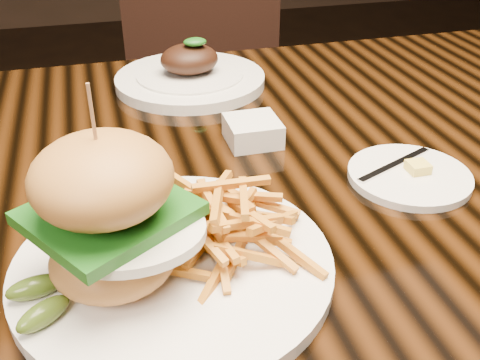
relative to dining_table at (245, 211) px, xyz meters
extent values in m
cube|color=black|center=(0.00, 0.00, 0.06)|extent=(1.60, 0.90, 0.04)
cylinder|color=silver|center=(-0.13, -0.19, 0.08)|extent=(0.31, 0.31, 0.01)
ellipsoid|color=#A67835|center=(-0.18, -0.20, 0.12)|extent=(0.12, 0.12, 0.05)
ellipsoid|color=silver|center=(-0.16, -0.22, 0.15)|extent=(0.13, 0.10, 0.01)
ellipsoid|color=orange|center=(-0.14, -0.22, 0.15)|extent=(0.03, 0.03, 0.01)
cube|color=#1B6419|center=(-0.18, -0.20, 0.16)|extent=(0.18, 0.17, 0.01)
ellipsoid|color=#976129|center=(-0.18, -0.20, 0.20)|extent=(0.12, 0.12, 0.07)
cylinder|color=#986B46|center=(-0.18, -0.20, 0.24)|extent=(0.00, 0.00, 0.09)
ellipsoid|color=#324412|center=(-0.25, -0.25, 0.10)|extent=(0.05, 0.05, 0.02)
ellipsoid|color=#324412|center=(-0.25, -0.21, 0.10)|extent=(0.05, 0.03, 0.02)
cylinder|color=silver|center=(0.19, -0.09, 0.08)|extent=(0.15, 0.15, 0.01)
cube|color=#E4CC4A|center=(0.20, -0.09, 0.09)|extent=(0.03, 0.03, 0.01)
cube|color=silver|center=(0.18, -0.07, 0.09)|extent=(0.13, 0.06, 0.00)
cube|color=silver|center=(0.03, 0.06, 0.09)|extent=(0.09, 0.09, 0.03)
cylinder|color=silver|center=(-0.02, 0.29, 0.09)|extent=(0.26, 0.26, 0.02)
cylinder|color=silver|center=(-0.02, 0.29, 0.09)|extent=(0.18, 0.18, 0.02)
ellipsoid|color=black|center=(-0.02, 0.29, 0.12)|extent=(0.10, 0.08, 0.05)
ellipsoid|color=#1B6419|center=(-0.01, 0.28, 0.16)|extent=(0.04, 0.03, 0.01)
cube|color=black|center=(0.12, 0.80, -0.22)|extent=(0.52, 0.52, 0.06)
cube|color=black|center=(0.15, 1.01, 0.03)|extent=(0.46, 0.11, 0.50)
cylinder|color=black|center=(-0.09, 0.64, -0.45)|extent=(0.04, 0.04, 0.45)
cylinder|color=black|center=(0.28, 0.59, -0.45)|extent=(0.04, 0.04, 0.45)
cylinder|color=black|center=(-0.04, 1.01, -0.45)|extent=(0.04, 0.04, 0.45)
cylinder|color=black|center=(0.33, 0.96, -0.45)|extent=(0.04, 0.04, 0.45)
camera|label=1|loc=(-0.18, -0.62, 0.44)|focal=42.00mm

